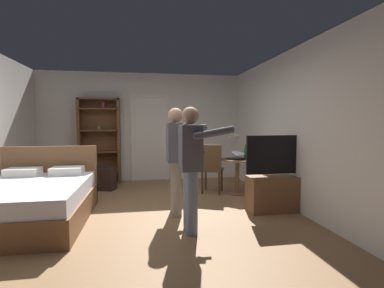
{
  "coord_description": "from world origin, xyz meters",
  "views": [
    {
      "loc": [
        -0.0,
        -4.4,
        1.41
      ],
      "look_at": [
        0.79,
        0.14,
        1.08
      ],
      "focal_mm": 26.92,
      "sensor_mm": 36.0,
      "label": 1
    }
  ],
  "objects_px": {
    "laptop": "(237,157)",
    "suitcase_small": "(103,179)",
    "tv_flatscreen": "(277,188)",
    "side_table": "(237,170)",
    "bookshelf": "(100,138)",
    "person_blue_shirt": "(191,161)",
    "person_striped_shirt": "(176,153)",
    "suitcase_dark": "(96,178)",
    "bottle_on_table": "(246,153)",
    "bed": "(32,201)",
    "wooden_chair": "(212,167)"
  },
  "relations": [
    {
      "from": "bookshelf",
      "to": "suitcase_dark",
      "type": "relative_size",
      "value": 3.75
    },
    {
      "from": "side_table",
      "to": "suitcase_small",
      "type": "height_order",
      "value": "side_table"
    },
    {
      "from": "bottle_on_table",
      "to": "suitcase_small",
      "type": "height_order",
      "value": "bottle_on_table"
    },
    {
      "from": "laptop",
      "to": "bookshelf",
      "type": "bearing_deg",
      "value": 150.43
    },
    {
      "from": "tv_flatscreen",
      "to": "wooden_chair",
      "type": "xyz_separation_m",
      "value": [
        -0.76,
        1.31,
        0.17
      ]
    },
    {
      "from": "bed",
      "to": "laptop",
      "type": "xyz_separation_m",
      "value": [
        3.42,
        1.04,
        0.45
      ]
    },
    {
      "from": "laptop",
      "to": "person_blue_shirt",
      "type": "distance_m",
      "value": 2.18
    },
    {
      "from": "bottle_on_table",
      "to": "suitcase_small",
      "type": "relative_size",
      "value": 0.6
    },
    {
      "from": "person_blue_shirt",
      "to": "person_striped_shirt",
      "type": "bearing_deg",
      "value": 97.61
    },
    {
      "from": "tv_flatscreen",
      "to": "side_table",
      "type": "distance_m",
      "value": 1.22
    },
    {
      "from": "suitcase_dark",
      "to": "tv_flatscreen",
      "type": "bearing_deg",
      "value": -32.57
    },
    {
      "from": "bottle_on_table",
      "to": "suitcase_small",
      "type": "xyz_separation_m",
      "value": [
        -2.84,
        0.91,
        -0.59
      ]
    },
    {
      "from": "bed",
      "to": "tv_flatscreen",
      "type": "xyz_separation_m",
      "value": [
        3.7,
        -0.1,
        0.07
      ]
    },
    {
      "from": "person_blue_shirt",
      "to": "suitcase_dark",
      "type": "relative_size",
      "value": 3.05
    },
    {
      "from": "side_table",
      "to": "suitcase_dark",
      "type": "height_order",
      "value": "side_table"
    },
    {
      "from": "laptop",
      "to": "suitcase_dark",
      "type": "distance_m",
      "value": 3.07
    },
    {
      "from": "side_table",
      "to": "suitcase_small",
      "type": "distance_m",
      "value": 2.84
    },
    {
      "from": "bottle_on_table",
      "to": "person_blue_shirt",
      "type": "relative_size",
      "value": 0.18
    },
    {
      "from": "bookshelf",
      "to": "bottle_on_table",
      "type": "height_order",
      "value": "bookshelf"
    },
    {
      "from": "person_blue_shirt",
      "to": "suitcase_small",
      "type": "bearing_deg",
      "value": 118.58
    },
    {
      "from": "bed",
      "to": "suitcase_dark",
      "type": "bearing_deg",
      "value": 74.65
    },
    {
      "from": "tv_flatscreen",
      "to": "suitcase_small",
      "type": "bearing_deg",
      "value": 145.74
    },
    {
      "from": "bed",
      "to": "person_striped_shirt",
      "type": "height_order",
      "value": "person_striped_shirt"
    },
    {
      "from": "person_blue_shirt",
      "to": "wooden_chair",
      "type": "bearing_deg",
      "value": 69.06
    },
    {
      "from": "tv_flatscreen",
      "to": "wooden_chair",
      "type": "height_order",
      "value": "tv_flatscreen"
    },
    {
      "from": "tv_flatscreen",
      "to": "suitcase_dark",
      "type": "height_order",
      "value": "tv_flatscreen"
    },
    {
      "from": "tv_flatscreen",
      "to": "person_blue_shirt",
      "type": "relative_size",
      "value": 0.75
    },
    {
      "from": "tv_flatscreen",
      "to": "side_table",
      "type": "height_order",
      "value": "tv_flatscreen"
    },
    {
      "from": "tv_flatscreen",
      "to": "suitcase_dark",
      "type": "xyz_separation_m",
      "value": [
        -3.13,
        2.17,
        -0.14
      ]
    },
    {
      "from": "wooden_chair",
      "to": "suitcase_small",
      "type": "xyz_separation_m",
      "value": [
        -2.2,
        0.71,
        -0.31
      ]
    },
    {
      "from": "suitcase_small",
      "to": "tv_flatscreen",
      "type": "bearing_deg",
      "value": -17.64
    },
    {
      "from": "person_blue_shirt",
      "to": "bookshelf",
      "type": "bearing_deg",
      "value": 115.21
    },
    {
      "from": "side_table",
      "to": "bookshelf",
      "type": "bearing_deg",
      "value": 151.19
    },
    {
      "from": "person_striped_shirt",
      "to": "suitcase_dark",
      "type": "distance_m",
      "value": 2.65
    },
    {
      "from": "suitcase_dark",
      "to": "laptop",
      "type": "bearing_deg",
      "value": -17.6
    },
    {
      "from": "bed",
      "to": "side_table",
      "type": "distance_m",
      "value": 3.61
    },
    {
      "from": "laptop",
      "to": "suitcase_small",
      "type": "xyz_separation_m",
      "value": [
        -2.69,
        0.87,
        -0.51
      ]
    },
    {
      "from": "bookshelf",
      "to": "bottle_on_table",
      "type": "bearing_deg",
      "value": -28.86
    },
    {
      "from": "wooden_chair",
      "to": "laptop",
      "type": "bearing_deg",
      "value": -18.8
    },
    {
      "from": "bookshelf",
      "to": "person_blue_shirt",
      "type": "relative_size",
      "value": 1.23
    },
    {
      "from": "laptop",
      "to": "suitcase_dark",
      "type": "relative_size",
      "value": 0.78
    },
    {
      "from": "side_table",
      "to": "person_striped_shirt",
      "type": "distance_m",
      "value": 1.78
    },
    {
      "from": "bed",
      "to": "suitcase_dark",
      "type": "xyz_separation_m",
      "value": [
        0.57,
        2.07,
        -0.06
      ]
    },
    {
      "from": "bottle_on_table",
      "to": "wooden_chair",
      "type": "distance_m",
      "value": 0.73
    },
    {
      "from": "person_blue_shirt",
      "to": "side_table",
      "type": "bearing_deg",
      "value": 55.74
    },
    {
      "from": "bed",
      "to": "bottle_on_table",
      "type": "xyz_separation_m",
      "value": [
        3.58,
        1.01,
        0.52
      ]
    },
    {
      "from": "bed",
      "to": "side_table",
      "type": "relative_size",
      "value": 2.91
    },
    {
      "from": "side_table",
      "to": "bottle_on_table",
      "type": "distance_m",
      "value": 0.39
    },
    {
      "from": "wooden_chair",
      "to": "bookshelf",
      "type": "bearing_deg",
      "value": 148.44
    },
    {
      "from": "person_striped_shirt",
      "to": "person_blue_shirt",
      "type": "bearing_deg",
      "value": -82.39
    }
  ]
}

